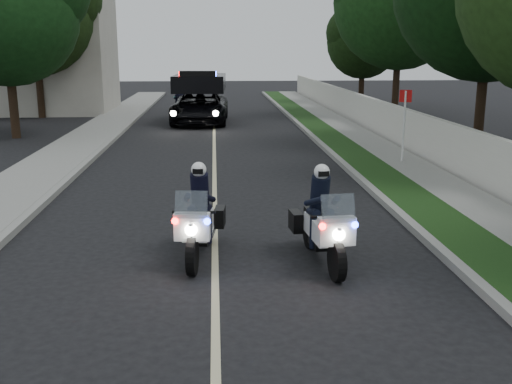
% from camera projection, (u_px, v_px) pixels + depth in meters
% --- Properties ---
extents(ground, '(120.00, 120.00, 0.00)m').
position_uv_depth(ground, '(215.00, 256.00, 10.84)').
color(ground, black).
rests_on(ground, ground).
extents(curb_right, '(0.20, 60.00, 0.15)m').
position_uv_depth(curb_right, '(332.00, 154.00, 20.80)').
color(curb_right, gray).
rests_on(curb_right, ground).
extents(grass_verge, '(1.20, 60.00, 0.16)m').
position_uv_depth(grass_verge, '(352.00, 154.00, 20.85)').
color(grass_verge, '#193814').
rests_on(grass_verge, ground).
extents(sidewalk_right, '(1.40, 60.00, 0.16)m').
position_uv_depth(sidewalk_right, '(388.00, 153.00, 20.93)').
color(sidewalk_right, gray).
rests_on(sidewalk_right, ground).
extents(property_wall, '(0.22, 60.00, 1.50)m').
position_uv_depth(property_wall, '(418.00, 134.00, 20.84)').
color(property_wall, beige).
rests_on(property_wall, ground).
extents(curb_left, '(0.20, 60.00, 0.15)m').
position_uv_depth(curb_left, '(93.00, 157.00, 20.25)').
color(curb_left, gray).
rests_on(curb_left, ground).
extents(sidewalk_left, '(2.00, 60.00, 0.16)m').
position_uv_depth(sidewalk_left, '(60.00, 157.00, 20.18)').
color(sidewalk_left, gray).
rests_on(sidewalk_left, ground).
extents(building_far, '(8.00, 6.00, 7.00)m').
position_uv_depth(building_far, '(40.00, 51.00, 34.57)').
color(building_far, '#A8A396').
rests_on(building_far, ground).
extents(lane_marking, '(0.12, 50.00, 0.01)m').
position_uv_depth(lane_marking, '(214.00, 158.00, 20.54)').
color(lane_marking, '#BFB78C').
rests_on(lane_marking, ground).
extents(police_moto_left, '(0.93, 2.09, 1.72)m').
position_uv_depth(police_moto_left, '(200.00, 257.00, 10.78)').
color(police_moto_left, silver).
rests_on(police_moto_left, ground).
extents(police_moto_right, '(0.91, 2.11, 1.74)m').
position_uv_depth(police_moto_right, '(322.00, 262.00, 10.51)').
color(police_moto_right, silver).
rests_on(police_moto_right, ground).
extents(police_suv, '(2.93, 5.89, 2.81)m').
position_uv_depth(police_suv, '(200.00, 123.00, 30.07)').
color(police_suv, black).
rests_on(police_suv, ground).
extents(bicycle, '(0.65, 1.83, 0.96)m').
position_uv_depth(bicycle, '(180.00, 112.00, 35.09)').
color(bicycle, black).
rests_on(bicycle, ground).
extents(cyclist, '(0.69, 0.47, 1.87)m').
position_uv_depth(cyclist, '(180.00, 112.00, 35.09)').
color(cyclist, black).
rests_on(cyclist, ground).
extents(sign_post, '(0.50, 0.50, 2.49)m').
position_uv_depth(sign_post, '(402.00, 166.00, 19.15)').
color(sign_post, '#A00B18').
rests_on(sign_post, ground).
extents(tree_right_c, '(7.46, 7.46, 11.35)m').
position_uv_depth(tree_right_c, '(477.00, 149.00, 22.28)').
color(tree_right_c, black).
rests_on(tree_right_c, ground).
extents(tree_right_d, '(7.49, 7.49, 11.66)m').
position_uv_depth(tree_right_d, '(394.00, 118.00, 32.44)').
color(tree_right_d, '#1A4416').
rests_on(tree_right_d, ground).
extents(tree_right_e, '(5.41, 5.41, 7.91)m').
position_uv_depth(tree_right_e, '(361.00, 105.00, 39.80)').
color(tree_right_e, black).
rests_on(tree_right_e, ground).
extents(tree_left_near, '(6.20, 6.20, 9.86)m').
position_uv_depth(tree_left_near, '(17.00, 138.00, 25.09)').
color(tree_left_near, '#123511').
rests_on(tree_left_near, ground).
extents(tree_left_far, '(6.45, 6.45, 10.32)m').
position_uv_depth(tree_left_far, '(42.00, 118.00, 32.47)').
color(tree_left_far, black).
rests_on(tree_left_far, ground).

